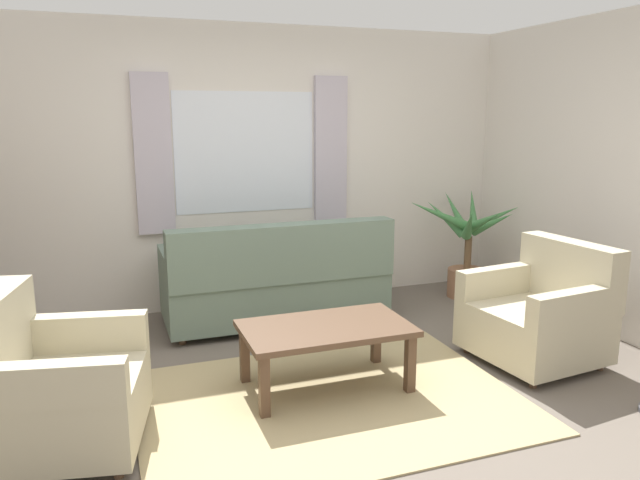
% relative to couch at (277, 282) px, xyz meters
% --- Properties ---
extents(ground_plane, '(6.24, 6.24, 0.00)m').
position_rel_couch_xyz_m(ground_plane, '(-0.10, -1.56, -0.37)').
color(ground_plane, '#6B6056').
extents(wall_back, '(5.32, 0.12, 2.60)m').
position_rel_couch_xyz_m(wall_back, '(-0.10, 0.70, 0.93)').
color(wall_back, silver).
rests_on(wall_back, ground_plane).
extents(window_with_curtains, '(1.98, 0.07, 1.40)m').
position_rel_couch_xyz_m(window_with_curtains, '(-0.10, 0.62, 1.08)').
color(window_with_curtains, white).
extents(area_rug, '(2.38, 1.77, 0.01)m').
position_rel_couch_xyz_m(area_rug, '(-0.10, -1.56, -0.36)').
color(area_rug, tan).
rests_on(area_rug, ground_plane).
extents(couch, '(1.90, 0.82, 0.92)m').
position_rel_couch_xyz_m(couch, '(0.00, 0.00, 0.00)').
color(couch, slate).
rests_on(couch, ground_plane).
extents(armchair_left, '(0.97, 0.99, 0.88)m').
position_rel_couch_xyz_m(armchair_left, '(-1.70, -1.55, -0.01)').
color(armchair_left, '#BCB293').
rests_on(armchair_left, ground_plane).
extents(armchair_right, '(0.91, 0.92, 0.88)m').
position_rel_couch_xyz_m(armchair_right, '(1.61, -1.45, -0.01)').
color(armchair_right, '#BCB293').
rests_on(armchair_right, ground_plane).
extents(coffee_table, '(1.10, 0.64, 0.44)m').
position_rel_couch_xyz_m(coffee_table, '(-0.05, -1.36, 0.01)').
color(coffee_table, brown).
rests_on(coffee_table, ground_plane).
extents(potted_plant, '(1.20, 1.13, 1.06)m').
position_rel_couch_xyz_m(potted_plant, '(1.99, 0.11, 0.12)').
color(potted_plant, '#9E6B4C').
rests_on(potted_plant, ground_plane).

